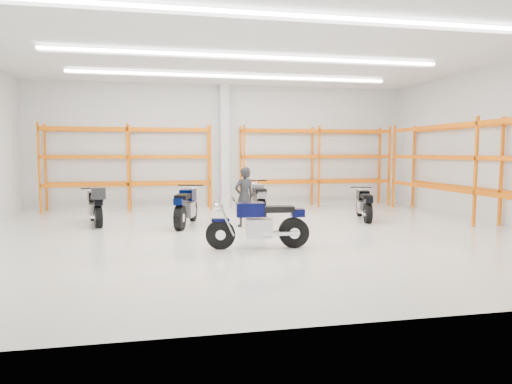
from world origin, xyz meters
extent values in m
plane|color=silver|center=(0.00, 0.00, 0.00)|extent=(14.00, 14.00, 0.00)
cube|color=silver|center=(0.00, 6.00, 2.25)|extent=(14.00, 0.02, 4.50)
cube|color=silver|center=(0.00, -6.00, 2.25)|extent=(14.00, 0.02, 4.50)
cube|color=silver|center=(7.00, 0.00, 2.25)|extent=(0.02, 12.00, 4.50)
cube|color=white|center=(0.00, 0.00, 4.50)|extent=(14.00, 12.00, 0.02)
cube|color=white|center=(0.00, -3.00, 4.40)|extent=(10.00, 0.22, 0.10)
cube|color=white|center=(0.00, 0.50, 4.40)|extent=(10.00, 0.22, 0.10)
cube|color=white|center=(0.00, 3.50, 4.40)|extent=(10.00, 0.22, 0.10)
cylinder|color=black|center=(-1.07, -1.53, 0.31)|extent=(0.63, 0.18, 0.62)
cylinder|color=black|center=(0.49, -1.67, 0.32)|extent=(0.66, 0.24, 0.64)
cylinder|color=silver|center=(-1.07, -1.53, 0.31)|extent=(0.22, 0.16, 0.21)
cylinder|color=silver|center=(0.49, -1.67, 0.32)|extent=(0.25, 0.23, 0.23)
cube|color=#060932|center=(-1.07, -1.53, 0.62)|extent=(0.39, 0.19, 0.06)
cube|color=#B7B7BC|center=(-0.26, -1.61, 0.44)|extent=(0.57, 0.42, 0.40)
cube|color=#A5A5AA|center=(0.13, -1.64, 0.33)|extent=(0.74, 0.19, 0.08)
cube|color=#060932|center=(-0.45, -1.59, 0.83)|extent=(0.61, 0.40, 0.29)
cube|color=black|center=(0.13, -1.64, 0.83)|extent=(0.71, 0.37, 0.12)
cube|color=#060932|center=(0.57, -1.68, 0.75)|extent=(0.29, 0.25, 0.17)
cylinder|color=black|center=(-0.80, -1.56, 1.06)|extent=(0.10, 0.73, 0.04)
sphere|color=silver|center=(-1.11, -1.53, 0.89)|extent=(0.20, 0.20, 0.20)
cylinder|color=silver|center=(0.16, -1.81, 0.33)|extent=(0.78, 0.16, 0.09)
cylinder|color=black|center=(-4.30, 3.21, 0.29)|extent=(0.25, 0.59, 0.58)
cylinder|color=black|center=(-3.95, 1.80, 0.30)|extent=(0.31, 0.62, 0.60)
cylinder|color=silver|center=(-4.30, 3.21, 0.29)|extent=(0.18, 0.22, 0.19)
cylinder|color=silver|center=(-3.95, 1.80, 0.30)|extent=(0.24, 0.25, 0.21)
cube|color=black|center=(-4.30, 3.21, 0.58)|extent=(0.22, 0.37, 0.06)
cube|color=#B7B7BC|center=(-4.12, 2.48, 0.41)|extent=(0.46, 0.57, 0.37)
cube|color=#A5A5AA|center=(-4.03, 2.12, 0.31)|extent=(0.28, 0.69, 0.08)
cube|color=black|center=(-4.16, 2.65, 0.77)|extent=(0.45, 0.60, 0.27)
cube|color=black|center=(-4.03, 2.12, 0.77)|extent=(0.43, 0.69, 0.12)
cube|color=black|center=(-3.94, 1.73, 0.70)|extent=(0.27, 0.30, 0.15)
cylinder|color=black|center=(-4.24, 2.97, 0.99)|extent=(0.67, 0.20, 0.03)
sphere|color=silver|center=(-4.31, 3.25, 0.83)|extent=(0.18, 0.18, 0.18)
cylinder|color=silver|center=(-4.17, 2.05, 0.31)|extent=(0.26, 0.73, 0.09)
cube|color=black|center=(-3.91, 1.62, 0.95)|extent=(0.41, 0.44, 0.29)
cylinder|color=black|center=(-1.38, 2.54, 0.32)|extent=(0.30, 0.65, 0.64)
cylinder|color=black|center=(-1.82, 1.01, 0.33)|extent=(0.36, 0.68, 0.66)
cylinder|color=silver|center=(-1.38, 2.54, 0.32)|extent=(0.20, 0.24, 0.21)
cylinder|color=silver|center=(-1.82, 1.01, 0.33)|extent=(0.27, 0.28, 0.23)
cube|color=#020B36|center=(-1.38, 2.54, 0.64)|extent=(0.26, 0.41, 0.06)
cube|color=#B7B7BC|center=(-1.61, 1.74, 0.45)|extent=(0.52, 0.64, 0.40)
cube|color=#A5A5AA|center=(-1.72, 1.35, 0.34)|extent=(0.33, 0.75, 0.08)
cube|color=#020B36|center=(-1.56, 1.93, 0.85)|extent=(0.51, 0.67, 0.30)
cube|color=black|center=(-1.72, 1.35, 0.85)|extent=(0.50, 0.76, 0.13)
cube|color=#020B36|center=(-1.84, 0.93, 0.76)|extent=(0.30, 0.33, 0.17)
cylinder|color=black|center=(-1.46, 2.27, 1.08)|extent=(0.72, 0.24, 0.04)
sphere|color=silver|center=(-1.37, 2.58, 0.91)|extent=(0.20, 0.20, 0.20)
cylinder|color=silver|center=(-1.90, 1.36, 0.34)|extent=(0.31, 0.79, 0.10)
cylinder|color=black|center=(0.66, 3.64, 0.33)|extent=(0.17, 0.67, 0.66)
cylinder|color=black|center=(0.57, 1.99, 0.34)|extent=(0.24, 0.69, 0.68)
cylinder|color=silver|center=(0.66, 3.64, 0.33)|extent=(0.17, 0.23, 0.22)
cylinder|color=silver|center=(0.57, 1.99, 0.34)|extent=(0.23, 0.25, 0.24)
cube|color=gray|center=(0.66, 3.64, 0.66)|extent=(0.19, 0.41, 0.07)
cube|color=#B7B7BC|center=(0.61, 2.78, 0.46)|extent=(0.43, 0.60, 0.42)
cube|color=#A5A5AA|center=(0.59, 2.36, 0.35)|extent=(0.18, 0.78, 0.09)
cube|color=gray|center=(0.63, 2.98, 0.88)|extent=(0.41, 0.64, 0.31)
cube|color=black|center=(0.59, 2.36, 0.88)|extent=(0.37, 0.75, 0.13)
cube|color=gray|center=(0.56, 1.90, 0.79)|extent=(0.26, 0.30, 0.18)
cylinder|color=black|center=(0.65, 3.35, 1.12)|extent=(0.77, 0.08, 0.04)
sphere|color=silver|center=(0.67, 3.68, 0.95)|extent=(0.21, 0.21, 0.21)
cylinder|color=silver|center=(0.41, 2.33, 0.35)|extent=(0.15, 0.83, 0.10)
cylinder|color=black|center=(3.85, 2.50, 0.28)|extent=(0.24, 0.57, 0.56)
cylinder|color=black|center=(3.52, 1.15, 0.29)|extent=(0.30, 0.60, 0.57)
cylinder|color=silver|center=(3.85, 2.50, 0.28)|extent=(0.17, 0.21, 0.19)
cylinder|color=silver|center=(3.52, 1.15, 0.29)|extent=(0.23, 0.24, 0.20)
cube|color=black|center=(3.85, 2.50, 0.56)|extent=(0.22, 0.36, 0.06)
cube|color=#B7B7BC|center=(3.68, 1.80, 0.39)|extent=(0.44, 0.55, 0.35)
cube|color=#A5A5AA|center=(3.59, 1.46, 0.30)|extent=(0.27, 0.66, 0.07)
cube|color=black|center=(3.72, 1.96, 0.74)|extent=(0.43, 0.58, 0.26)
cube|color=black|center=(3.59, 1.46, 0.74)|extent=(0.42, 0.66, 0.11)
cube|color=black|center=(3.50, 1.08, 0.67)|extent=(0.26, 0.28, 0.15)
cylinder|color=black|center=(3.80, 2.26, 0.94)|extent=(0.64, 0.19, 0.03)
sphere|color=silver|center=(3.86, 2.53, 0.80)|extent=(0.18, 0.18, 0.18)
cylinder|color=silver|center=(3.44, 1.46, 0.30)|extent=(0.25, 0.69, 0.08)
imported|color=black|center=(-0.06, 1.29, 0.81)|extent=(0.69, 0.58, 1.63)
cube|color=white|center=(0.00, 5.82, 2.25)|extent=(0.32, 0.32, 4.50)
cube|color=#E85400|center=(-6.20, 5.88, 1.50)|extent=(0.07, 0.07, 3.00)
cube|color=#E85400|center=(-6.20, 5.08, 1.50)|extent=(0.07, 0.07, 3.00)
cube|color=#E85400|center=(-3.40, 5.88, 1.50)|extent=(0.07, 0.07, 3.00)
cube|color=#E85400|center=(-3.40, 5.08, 1.50)|extent=(0.07, 0.07, 3.00)
cube|color=#E85400|center=(-0.60, 5.88, 1.50)|extent=(0.07, 0.07, 3.00)
cube|color=#E85400|center=(-0.60, 5.08, 1.50)|extent=(0.07, 0.07, 3.00)
cube|color=#E85400|center=(-3.40, 5.88, 0.94)|extent=(5.60, 0.07, 0.12)
cube|color=#E85400|center=(-3.40, 5.08, 0.94)|extent=(5.60, 0.07, 0.12)
cube|color=#E85400|center=(-3.40, 5.88, 1.88)|extent=(5.60, 0.07, 0.12)
cube|color=#E85400|center=(-3.40, 5.08, 1.88)|extent=(5.60, 0.07, 0.12)
cube|color=#E85400|center=(-3.40, 5.88, 2.81)|extent=(5.60, 0.07, 0.12)
cube|color=#E85400|center=(-3.40, 5.08, 2.81)|extent=(5.60, 0.07, 0.12)
cube|color=#E85400|center=(0.60, 5.88, 1.50)|extent=(0.07, 0.07, 3.00)
cube|color=#E85400|center=(0.60, 5.08, 1.50)|extent=(0.07, 0.07, 3.00)
cube|color=#E85400|center=(3.40, 5.88, 1.50)|extent=(0.07, 0.07, 3.00)
cube|color=#E85400|center=(3.40, 5.08, 1.50)|extent=(0.07, 0.07, 3.00)
cube|color=#E85400|center=(6.20, 5.88, 1.50)|extent=(0.07, 0.07, 3.00)
cube|color=#E85400|center=(6.20, 5.08, 1.50)|extent=(0.07, 0.07, 3.00)
cube|color=#E85400|center=(3.40, 5.88, 0.94)|extent=(5.60, 0.07, 0.12)
cube|color=#E85400|center=(3.40, 5.08, 0.94)|extent=(5.60, 0.07, 0.12)
cube|color=#E85400|center=(3.40, 5.88, 1.88)|extent=(5.60, 0.07, 0.12)
cube|color=#E85400|center=(3.40, 5.08, 1.88)|extent=(5.60, 0.07, 0.12)
cube|color=#E85400|center=(3.40, 5.88, 2.81)|extent=(5.60, 0.07, 0.12)
cube|color=#E85400|center=(3.40, 5.08, 2.81)|extent=(5.60, 0.07, 0.12)
cube|color=#E85400|center=(6.88, 0.00, 1.50)|extent=(0.07, 0.07, 3.00)
cube|color=#E85400|center=(6.08, 0.00, 1.50)|extent=(0.07, 0.07, 3.00)
cube|color=#E85400|center=(6.88, 4.50, 1.50)|extent=(0.07, 0.07, 3.00)
cube|color=#E85400|center=(6.08, 4.50, 1.50)|extent=(0.07, 0.07, 3.00)
cube|color=#E85400|center=(6.88, 0.00, 0.94)|extent=(0.07, 9.00, 0.12)
cube|color=#E85400|center=(6.08, 0.00, 0.94)|extent=(0.07, 9.00, 0.12)
cube|color=#E85400|center=(6.88, 0.00, 1.88)|extent=(0.07, 9.00, 0.12)
cube|color=#E85400|center=(6.08, 0.00, 1.88)|extent=(0.07, 9.00, 0.12)
cube|color=#E85400|center=(6.88, 0.00, 2.81)|extent=(0.07, 9.00, 0.12)
cube|color=#E85400|center=(6.08, 0.00, 2.81)|extent=(0.07, 9.00, 0.12)
camera|label=1|loc=(-2.21, -10.92, 2.03)|focal=32.00mm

